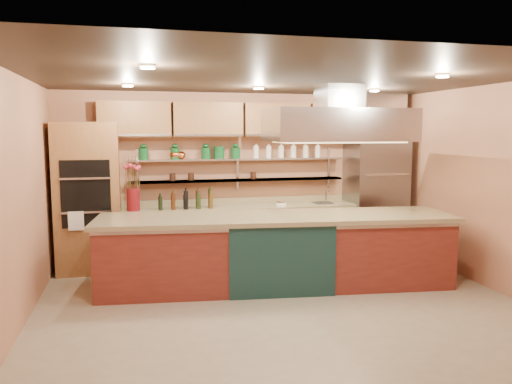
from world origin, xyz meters
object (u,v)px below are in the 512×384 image
object	(u,v)px
refrigerator	(375,195)
flower_vase	(133,199)
kitchen_scale	(281,203)
copper_kettle	(181,155)
green_canister	(219,153)
island	(276,251)

from	to	relation	value
refrigerator	flower_vase	bearing A→B (deg)	179.86
flower_vase	kitchen_scale	xyz separation A→B (m)	(2.40, 0.00, -0.13)
refrigerator	copper_kettle	xyz separation A→B (m)	(-3.36, 0.23, 0.73)
refrigerator	kitchen_scale	world-z (taller)	refrigerator
kitchen_scale	copper_kettle	xyz separation A→B (m)	(-1.63, 0.22, 0.80)
kitchen_scale	green_canister	distance (m)	1.32
refrigerator	flower_vase	distance (m)	4.13
island	copper_kettle	distance (m)	2.35
kitchen_scale	refrigerator	bearing A→B (deg)	-1.99
refrigerator	kitchen_scale	xyz separation A→B (m)	(-1.73, 0.01, -0.07)
copper_kettle	green_canister	world-z (taller)	green_canister
island	kitchen_scale	size ratio (longest dim) A/B	29.96
flower_vase	kitchen_scale	world-z (taller)	flower_vase
flower_vase	kitchen_scale	bearing A→B (deg)	0.00
island	green_canister	distance (m)	2.13
refrigerator	kitchen_scale	size ratio (longest dim) A/B	13.06
refrigerator	copper_kettle	distance (m)	3.45
flower_vase	island	bearing A→B (deg)	-35.53
copper_kettle	green_canister	bearing A→B (deg)	0.00
green_canister	flower_vase	bearing A→B (deg)	-171.07
green_canister	kitchen_scale	bearing A→B (deg)	-12.45
refrigerator	flower_vase	world-z (taller)	refrigerator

